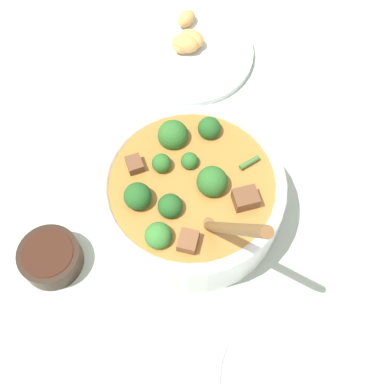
# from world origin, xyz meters

# --- Properties ---
(ground_plane) EXTENTS (4.00, 4.00, 0.00)m
(ground_plane) POSITION_xyz_m (0.00, 0.00, 0.00)
(ground_plane) COLOR #ADBCAD
(stew_bowl) EXTENTS (0.30, 0.26, 0.30)m
(stew_bowl) POSITION_xyz_m (-0.00, 0.00, 0.05)
(stew_bowl) COLOR white
(stew_bowl) RESTS_ON ground_plane
(condiment_bowl) EXTENTS (0.09, 0.09, 0.04)m
(condiment_bowl) POSITION_xyz_m (-0.01, 0.21, 0.02)
(condiment_bowl) COLOR black
(condiment_bowl) RESTS_ON ground_plane
(food_plate) EXTENTS (0.23, 0.23, 0.04)m
(food_plate) POSITION_xyz_m (0.29, -0.10, 0.01)
(food_plate) COLOR white
(food_plate) RESTS_ON ground_plane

